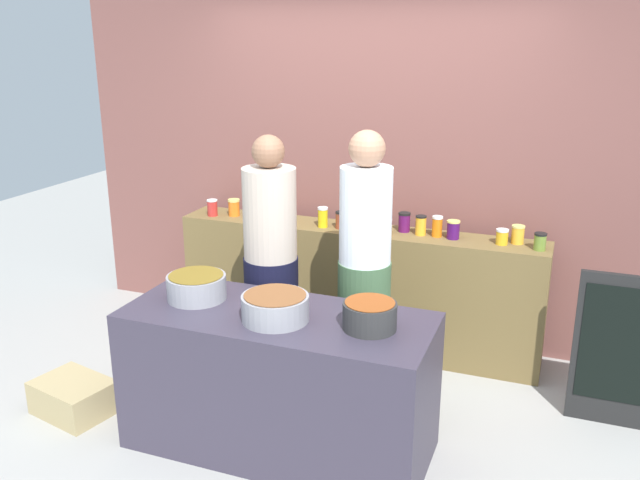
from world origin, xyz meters
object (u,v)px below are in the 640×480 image
preserve_jar_2 (262,209)px  preserve_jar_6 (386,226)px  preserve_jar_8 (421,225)px  preserve_jar_7 (404,222)px  preserve_jar_5 (340,220)px  preserve_jar_13 (540,241)px  preserve_jar_4 (323,217)px  cooking_pot_center (275,308)px  cook_with_tongs (271,281)px  preserve_jar_0 (212,208)px  preserve_jar_10 (453,230)px  cooking_pot_left (197,287)px  cook_in_cap (364,284)px  preserve_jar_1 (234,207)px  preserve_jar_12 (518,234)px  preserve_jar_3 (287,215)px  bread_crate (74,397)px  preserve_jar_11 (502,237)px  preserve_jar_9 (437,226)px  chalkboard_sign (618,351)px  cooking_pot_right (370,315)px

preserve_jar_2 → preserve_jar_6: size_ratio=1.17×
preserve_jar_8 → preserve_jar_2: bearing=179.2°
preserve_jar_7 → preserve_jar_5: bearing=-168.9°
preserve_jar_8 → preserve_jar_13: size_ratio=1.20×
preserve_jar_4 → cooking_pot_center: 1.45m
preserve_jar_6 → cook_with_tongs: size_ratio=0.06×
preserve_jar_0 → preserve_jar_2: size_ratio=0.99×
preserve_jar_10 → cooking_pot_left: preserve_jar_10 is taller
preserve_jar_0 → preserve_jar_8: 1.61m
preserve_jar_8 → preserve_jar_10: 0.23m
preserve_jar_0 → cook_in_cap: 1.61m
cooking_pot_left → cooking_pot_center: 0.55m
preserve_jar_7 → preserve_jar_1: bearing=-177.7°
preserve_jar_10 → preserve_jar_12: bearing=6.5°
cooking_pot_center → preserve_jar_13: bearing=48.9°
cook_in_cap → preserve_jar_8: bearing=77.8°
preserve_jar_0 → preserve_jar_1: 0.17m
preserve_jar_0 → preserve_jar_1: size_ratio=0.98×
preserve_jar_3 → preserve_jar_13: bearing=-0.2°
preserve_jar_7 → preserve_jar_13: (0.93, -0.09, -0.01)m
preserve_jar_3 → cook_in_cap: size_ratio=0.06×
cook_with_tongs → bread_crate: 1.42m
preserve_jar_11 → preserve_jar_13: bearing=-8.7°
preserve_jar_9 → cook_with_tongs: size_ratio=0.09×
cooking_pot_left → chalkboard_sign: size_ratio=0.35×
chalkboard_sign → cooking_pot_center: bearing=-150.5°
preserve_jar_0 → preserve_jar_3: (0.61, 0.02, -0.01)m
preserve_jar_10 → preserve_jar_13: 0.57m
preserve_jar_3 → cooking_pot_right: 1.72m
preserve_jar_0 → bread_crate: (-0.19, -1.48, -0.88)m
preserve_jar_3 → cooking_pot_center: (0.56, -1.43, -0.08)m
preserve_jar_3 → preserve_jar_1: bearing=175.5°
preserve_jar_12 → preserve_jar_1: bearing=-178.5°
preserve_jar_6 → preserve_jar_0: bearing=-179.2°
preserve_jar_7 → preserve_jar_12: 0.78m
preserve_jar_3 → preserve_jar_9: bearing=2.7°
preserve_jar_5 → preserve_jar_8: 0.58m
preserve_jar_3 → preserve_jar_8: size_ratio=0.80×
preserve_jar_11 → cook_in_cap: (-0.72, -0.76, -0.17)m
preserve_jar_7 → preserve_jar_8: size_ratio=1.01×
preserve_jar_3 → preserve_jar_5: size_ratio=0.87×
bread_crate → preserve_jar_13: bearing=29.8°
preserve_jar_3 → preserve_jar_4: bearing=-2.2°
preserve_jar_6 → preserve_jar_12: size_ratio=0.88×
preserve_jar_0 → cooking_pot_center: (1.17, -1.40, -0.09)m
preserve_jar_4 → cooking_pot_right: size_ratio=0.53×
preserve_jar_8 → preserve_jar_7: bearing=163.5°
preserve_jar_2 → preserve_jar_4: bearing=-8.5°
preserve_jar_0 → preserve_jar_5: 1.04m
preserve_jar_0 → preserve_jar_12: (2.26, 0.11, -0.00)m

